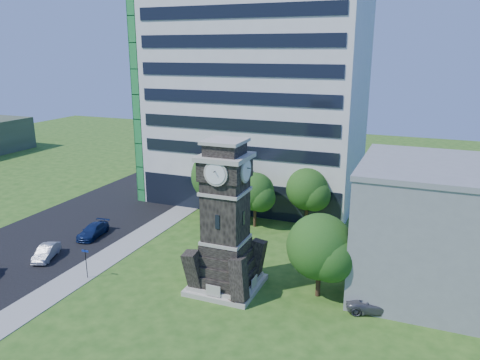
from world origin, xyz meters
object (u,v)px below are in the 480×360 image
at_px(car_east_lot, 378,303).
at_px(street_sign, 86,260).
at_px(clock_tower, 226,227).
at_px(car_street_north, 93,231).
at_px(car_street_mid, 46,252).
at_px(park_bench, 228,297).

xyz_separation_m(car_east_lot, street_sign, (-23.34, -3.95, 1.02)).
relative_size(clock_tower, street_sign, 4.58).
distance_m(clock_tower, street_sign, 12.43).
xyz_separation_m(car_street_north, street_sign, (5.60, -7.68, 1.03)).
bearing_deg(street_sign, clock_tower, 12.18).
height_order(car_street_mid, car_street_north, car_street_north).
height_order(clock_tower, park_bench, clock_tower).
relative_size(clock_tower, car_east_lot, 2.61).
height_order(car_east_lot, park_bench, car_east_lot).
bearing_deg(street_sign, car_east_lot, 6.96).
bearing_deg(clock_tower, car_street_north, 164.83).
height_order(car_street_mid, street_sign, street_sign).
xyz_separation_m(car_street_north, park_bench, (18.23, -6.75, -0.20)).
bearing_deg(car_street_mid, park_bench, -23.39).
bearing_deg(street_sign, park_bench, 1.55).
bearing_deg(car_street_north, car_east_lot, -14.69).
bearing_deg(park_bench, car_street_mid, -157.94).
height_order(car_street_mid, park_bench, car_street_mid).
bearing_deg(clock_tower, street_sign, -165.17).
relative_size(car_street_mid, car_east_lot, 0.81).
height_order(car_street_north, car_east_lot, car_east_lot).
xyz_separation_m(car_street_mid, car_street_north, (0.52, 5.93, 0.01)).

